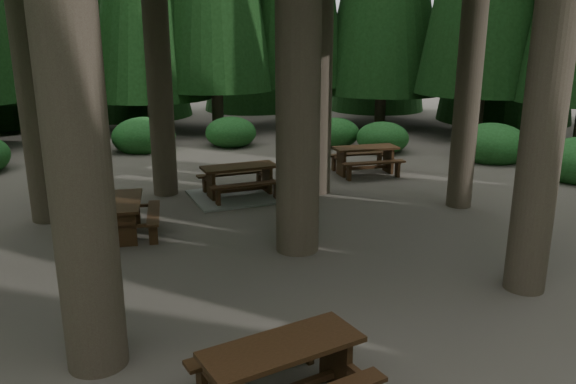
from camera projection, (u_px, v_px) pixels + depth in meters
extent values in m
plane|color=#49423B|center=(260.00, 257.00, 10.80)|extent=(80.00, 80.00, 0.00)
cube|color=#331F0F|center=(124.00, 201.00, 11.79)|extent=(0.79, 1.81, 0.06)
cube|color=#331F0F|center=(96.00, 217.00, 11.76)|extent=(0.34, 1.78, 0.05)
cube|color=#331F0F|center=(153.00, 213.00, 11.99)|extent=(0.34, 1.78, 0.05)
cube|color=#331F0F|center=(123.00, 230.00, 11.23)|extent=(0.55, 0.11, 0.71)
cube|color=#331F0F|center=(122.00, 227.00, 11.21)|extent=(1.43, 0.16, 0.06)
cube|color=#331F0F|center=(127.00, 209.00, 12.57)|extent=(0.55, 0.11, 0.71)
cube|color=#331F0F|center=(127.00, 206.00, 12.55)|extent=(1.43, 0.16, 0.06)
cube|color=#331F0F|center=(126.00, 227.00, 11.95)|extent=(0.16, 1.48, 0.08)
cube|color=gray|center=(240.00, 196.00, 14.78)|extent=(2.72, 2.35, 0.05)
cube|color=#331F0F|center=(239.00, 167.00, 14.56)|extent=(2.01, 1.01, 0.06)
cube|color=#331F0F|center=(232.00, 173.00, 15.22)|extent=(1.95, 0.53, 0.05)
cube|color=#331F0F|center=(247.00, 185.00, 14.08)|extent=(1.95, 0.53, 0.05)
cube|color=#331F0F|center=(211.00, 185.00, 14.39)|extent=(0.17, 0.60, 0.77)
cube|color=#331F0F|center=(211.00, 183.00, 14.37)|extent=(0.30, 1.55, 0.06)
cube|color=#331F0F|center=(267.00, 180.00, 14.97)|extent=(0.17, 0.60, 0.77)
cube|color=#331F0F|center=(267.00, 177.00, 14.95)|extent=(0.30, 1.55, 0.06)
cube|color=#331F0F|center=(240.00, 190.00, 14.73)|extent=(1.61, 0.30, 0.09)
cube|color=#331F0F|center=(366.00, 148.00, 16.98)|extent=(1.95, 0.78, 0.06)
cube|color=#331F0F|center=(357.00, 154.00, 17.67)|extent=(1.94, 0.29, 0.05)
cube|color=#331F0F|center=(374.00, 163.00, 16.47)|extent=(1.94, 0.29, 0.05)
cube|color=#331F0F|center=(341.00, 163.00, 16.90)|extent=(0.09, 0.59, 0.78)
cube|color=#331F0F|center=(341.00, 161.00, 16.88)|extent=(0.10, 1.56, 0.06)
cube|color=#331F0F|center=(388.00, 160.00, 17.30)|extent=(0.09, 0.59, 0.78)
cube|color=#331F0F|center=(388.00, 158.00, 17.28)|extent=(0.10, 1.56, 0.06)
cube|color=#331F0F|center=(365.00, 168.00, 17.15)|extent=(1.62, 0.10, 0.09)
cube|color=#331F0F|center=(282.00, 347.00, 6.26)|extent=(1.96, 1.18, 0.06)
cube|color=#331F0F|center=(257.00, 346.00, 6.86)|extent=(1.84, 0.74, 0.05)
cube|color=#331F0F|center=(335.00, 359.00, 6.73)|extent=(0.23, 0.56, 0.74)
cube|color=#331F0F|center=(336.00, 355.00, 6.72)|extent=(0.48, 1.45, 0.06)
ellipsoid|color=#1D511B|center=(492.00, 148.00, 19.03)|extent=(2.42, 2.42, 1.49)
ellipsoid|color=#1D511B|center=(382.00, 141.00, 20.37)|extent=(1.90, 1.90, 1.17)
ellipsoid|color=#1D511B|center=(335.00, 135.00, 21.42)|extent=(1.84, 1.84, 1.13)
ellipsoid|color=#1D511B|center=(231.00, 135.00, 21.47)|extent=(1.95, 1.95, 1.20)
ellipsoid|color=#1D511B|center=(144.00, 139.00, 20.63)|extent=(2.31, 2.31, 1.42)
ellipsoid|color=#1D511B|center=(81.00, 145.00, 19.49)|extent=(1.93, 1.93, 1.19)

